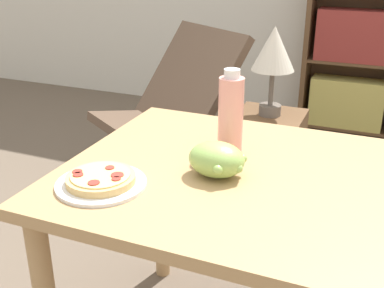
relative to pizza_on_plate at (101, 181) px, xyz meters
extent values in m
cube|color=tan|center=(0.38, 0.22, -0.03)|extent=(1.12, 0.84, 0.03)
cylinder|color=tan|center=(-0.12, 0.58, -0.40)|extent=(0.06, 0.06, 0.70)
cylinder|color=white|center=(0.00, 0.00, -0.01)|extent=(0.24, 0.24, 0.01)
cylinder|color=#DBB26B|center=(0.00, 0.00, 0.01)|extent=(0.18, 0.18, 0.02)
cylinder|color=#EACC7A|center=(0.00, 0.00, 0.02)|extent=(0.16, 0.16, 0.00)
cylinder|color=#A83328|center=(0.05, -0.01, 0.02)|extent=(0.02, 0.02, 0.00)
cylinder|color=#A83328|center=(0.00, 0.04, 0.02)|extent=(0.02, 0.02, 0.00)
cylinder|color=#A83328|center=(0.05, 0.01, 0.02)|extent=(0.03, 0.03, 0.00)
cylinder|color=#A83328|center=(-0.06, -0.01, 0.02)|extent=(0.03, 0.03, 0.00)
cylinder|color=#A83328|center=(-0.05, -0.03, 0.02)|extent=(0.03, 0.03, 0.00)
cylinder|color=#A83328|center=(0.01, -0.05, 0.02)|extent=(0.03, 0.03, 0.00)
ellipsoid|color=#93BC5B|center=(0.26, 0.17, 0.03)|extent=(0.16, 0.12, 0.10)
sphere|color=#93BC5B|center=(0.33, 0.21, 0.03)|extent=(0.03, 0.03, 0.03)
sphere|color=#93BC5B|center=(0.27, 0.20, 0.02)|extent=(0.03, 0.03, 0.03)
sphere|color=#93BC5B|center=(0.27, 0.19, 0.03)|extent=(0.03, 0.03, 0.03)
sphere|color=#93BC5B|center=(0.33, 0.16, 0.03)|extent=(0.03, 0.03, 0.03)
sphere|color=#93BC5B|center=(0.28, 0.19, 0.00)|extent=(0.02, 0.02, 0.02)
sphere|color=#93BC5B|center=(0.29, 0.12, 0.03)|extent=(0.03, 0.03, 0.03)
cylinder|color=pink|center=(0.24, 0.35, 0.10)|extent=(0.08, 0.08, 0.23)
cylinder|color=white|center=(0.24, 0.35, 0.23)|extent=(0.05, 0.05, 0.03)
cube|color=black|center=(-0.51, 1.34, -0.70)|extent=(0.79, 0.78, 0.10)
cube|color=brown|center=(-0.51, 1.27, -0.39)|extent=(0.80, 0.76, 0.14)
cube|color=brown|center=(-0.39, 1.53, -0.14)|extent=(0.75, 0.69, 0.55)
cube|color=brown|center=(0.08, 2.71, 0.03)|extent=(0.04, 0.27, 1.54)
cube|color=brown|center=(0.40, 2.84, 0.03)|extent=(0.69, 0.01, 1.54)
cube|color=brown|center=(0.40, 2.71, -0.73)|extent=(0.61, 0.26, 0.02)
cube|color=#CCBC5B|center=(0.40, 2.69, -0.54)|extent=(0.54, 0.19, 0.36)
cube|color=brown|center=(0.40, 2.71, -0.23)|extent=(0.61, 0.26, 0.02)
cube|color=#99332D|center=(0.40, 2.69, -0.03)|extent=(0.54, 0.19, 0.36)
cube|color=brown|center=(0.14, 1.31, -0.48)|extent=(0.34, 0.34, 0.52)
cylinder|color=#665B51|center=(0.14, 1.31, -0.20)|extent=(0.11, 0.11, 0.05)
cylinder|color=#665B51|center=(0.14, 1.31, -0.08)|extent=(0.02, 0.02, 0.18)
cone|color=beige|center=(0.14, 1.31, 0.11)|extent=(0.21, 0.21, 0.21)
camera|label=1|loc=(0.66, -0.95, 0.58)|focal=45.00mm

